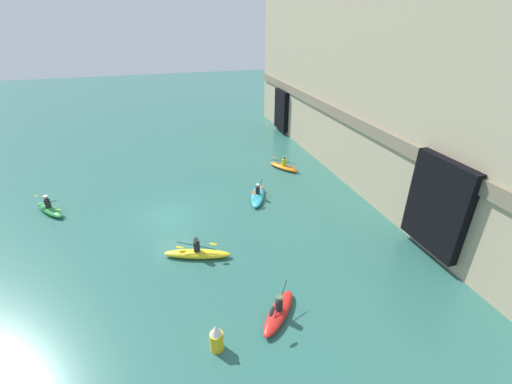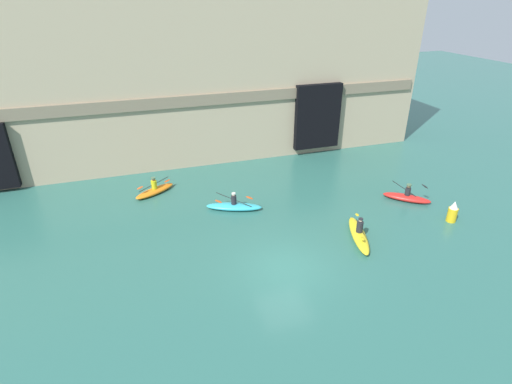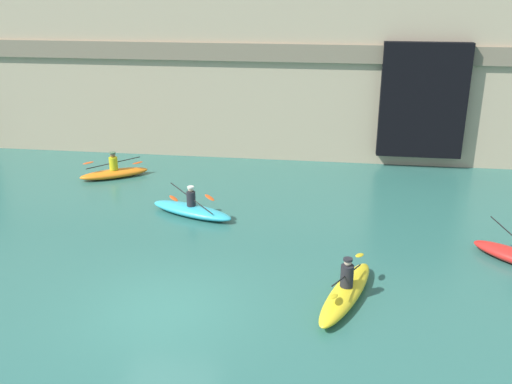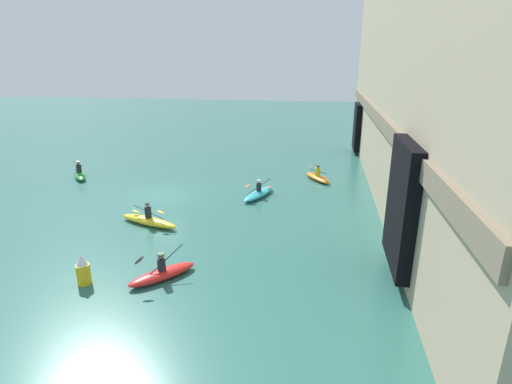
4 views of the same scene
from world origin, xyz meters
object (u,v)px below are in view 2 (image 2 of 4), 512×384
kayak_red (407,197)px  marker_buoy (453,212)px  kayak_yellow (359,234)px  kayak_cyan (234,206)px  kayak_orange (155,190)px

kayak_red → marker_buoy: (0.84, -2.82, 0.33)m
kayak_yellow → kayak_cyan: size_ratio=1.07×
kayak_yellow → kayak_cyan: (-5.34, 4.95, -0.03)m
kayak_yellow → kayak_cyan: bearing=65.4°
kayak_red → kayak_cyan: bearing=-150.4°
kayak_orange → marker_buoy: (15.40, -8.59, 0.35)m
kayak_yellow → kayak_orange: kayak_yellow is taller
kayak_cyan → kayak_red: (10.33, -2.20, 0.02)m
marker_buoy → kayak_yellow: bearing=179.4°
kayak_yellow → kayak_red: kayak_red is taller
marker_buoy → kayak_red: bearing=106.5°
marker_buoy → kayak_orange: bearing=150.9°
kayak_orange → kayak_yellow: bearing=-73.8°
kayak_yellow → marker_buoy: bearing=-72.3°
kayak_yellow → kayak_red: bearing=-42.8°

